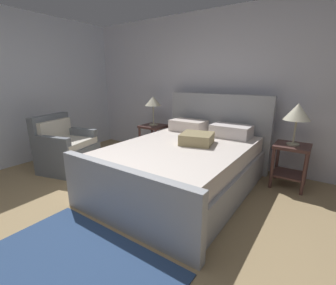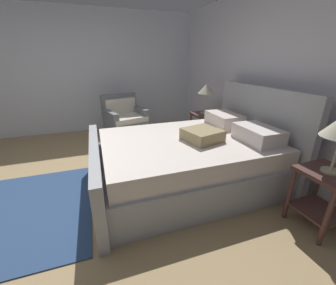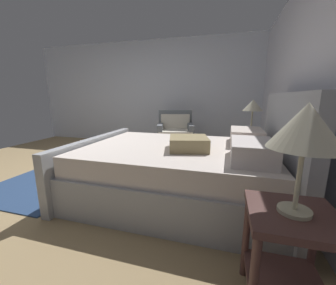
# 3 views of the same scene
# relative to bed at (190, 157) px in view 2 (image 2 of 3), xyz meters

# --- Properties ---
(ground_plane) EXTENTS (5.36, 5.79, 0.02)m
(ground_plane) POSITION_rel_bed_xyz_m (-0.15, -1.66, -0.36)
(ground_plane) COLOR tan
(wall_back) EXTENTS (5.48, 0.12, 2.54)m
(wall_back) POSITION_rel_bed_xyz_m (-0.15, 1.30, 0.92)
(wall_back) COLOR silver
(wall_back) RESTS_ON ground
(wall_side_left) EXTENTS (0.12, 5.91, 2.54)m
(wall_side_left) POSITION_rel_bed_xyz_m (-2.89, -1.66, 0.92)
(wall_side_left) COLOR silver
(wall_side_left) RESTS_ON ground
(bed) EXTENTS (1.76, 2.33, 1.22)m
(bed) POSITION_rel_bed_xyz_m (0.00, 0.00, 0.00)
(bed) COLOR #A5A8AD
(bed) RESTS_ON ground
(nightstand_right) EXTENTS (0.44, 0.44, 0.60)m
(nightstand_right) POSITION_rel_bed_xyz_m (1.18, 0.82, 0.06)
(nightstand_right) COLOR #533430
(nightstand_right) RESTS_ON ground
(nightstand_left) EXTENTS (0.44, 0.44, 0.60)m
(nightstand_left) POSITION_rel_bed_xyz_m (-1.19, 0.85, 0.06)
(nightstand_left) COLOR #533430
(nightstand_left) RESTS_ON ground
(table_lamp_left) EXTENTS (0.30, 0.30, 0.54)m
(table_lamp_left) POSITION_rel_bed_xyz_m (-1.19, 0.85, 0.69)
(table_lamp_left) COLOR #B7B293
(table_lamp_left) RESTS_ON nightstand_left
(armchair) EXTENTS (0.89, 0.88, 0.90)m
(armchair) POSITION_rel_bed_xyz_m (-1.91, -0.55, 0.00)
(armchair) COLOR slate
(armchair) RESTS_ON ground
(area_rug) EXTENTS (1.69, 1.28, 0.01)m
(area_rug) POSITION_rel_bed_xyz_m (-0.00, -1.90, -0.34)
(area_rug) COLOR navy
(area_rug) RESTS_ON ground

